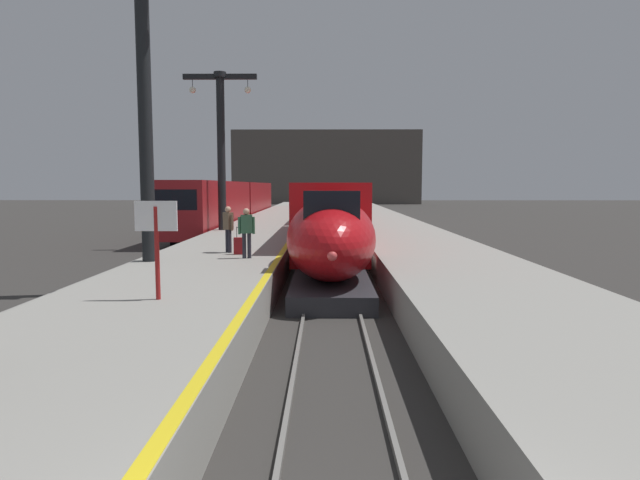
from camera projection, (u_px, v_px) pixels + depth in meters
platform_left at (249, 244)px, 27.85m from camera, size 4.80×110.00×1.05m
platform_right at (409, 244)px, 27.77m from camera, size 4.80×110.00×1.05m
platform_left_safety_stripe at (294, 234)px, 27.78m from camera, size 0.20×107.80×0.01m
rail_main_left at (315, 247)px, 30.60m from camera, size 0.08×110.00×0.12m
rail_main_right at (342, 247)px, 30.58m from camera, size 0.08×110.00×0.12m
rail_secondary_left at (171, 247)px, 30.68m from camera, size 0.08×110.00×0.12m
rail_secondary_right at (198, 247)px, 30.67m from camera, size 0.08×110.00×0.12m
highspeed_train_main at (328, 206)px, 41.48m from camera, size 2.92×56.36×3.60m
regional_train_adjacent at (233, 202)px, 46.99m from camera, size 2.85×36.60×3.80m
station_column_mid at (144, 67)px, 17.19m from camera, size 4.00×0.68×10.39m
station_column_far at (221, 135)px, 29.90m from camera, size 4.00×0.68×8.57m
passenger_near_edge at (228, 226)px, 19.99m from camera, size 0.42×0.44×1.69m
passenger_mid_platform at (247, 229)px, 18.40m from camera, size 0.56×0.30×1.69m
rolling_suitcase at (240, 246)px, 19.54m from camera, size 0.40×0.22×0.98m
departure_info_board at (156, 230)px, 11.66m from camera, size 0.90×0.10×2.12m
terminus_back_wall at (326, 167)px, 104.04m from camera, size 36.00×2.00×14.00m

